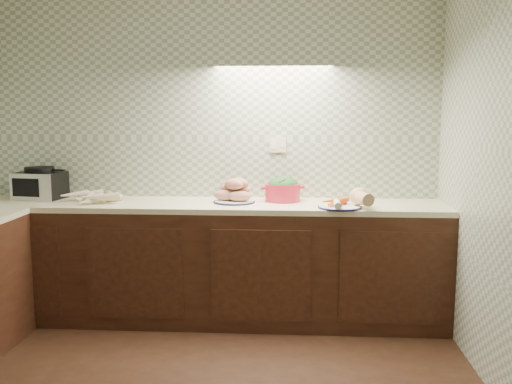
# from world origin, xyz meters

# --- Properties ---
(room) EXTENTS (3.60, 3.60, 2.60)m
(room) POSITION_xyz_m (0.00, 0.00, 1.63)
(room) COLOR black
(room) RESTS_ON ground
(counter) EXTENTS (3.60, 3.60, 0.90)m
(counter) POSITION_xyz_m (-0.68, 0.68, 0.45)
(counter) COLOR black
(counter) RESTS_ON ground
(toaster_oven) EXTENTS (0.38, 0.32, 0.25)m
(toaster_oven) POSITION_xyz_m (-1.30, 1.61, 1.02)
(toaster_oven) COLOR black
(toaster_oven) RESTS_ON counter
(parsnip_pile) EXTENTS (0.42, 0.42, 0.08)m
(parsnip_pile) POSITION_xyz_m (-0.93, 1.44, 0.93)
(parsnip_pile) COLOR beige
(parsnip_pile) RESTS_ON counter
(sweet_potato_plate) EXTENTS (0.32, 0.31, 0.19)m
(sweet_potato_plate) POSITION_xyz_m (0.24, 1.53, 0.97)
(sweet_potato_plate) COLOR #13143F
(sweet_potato_plate) RESTS_ON counter
(onion_bowl) EXTENTS (0.17, 0.17, 0.13)m
(onion_bowl) POSITION_xyz_m (0.23, 1.64, 0.95)
(onion_bowl) COLOR black
(onion_bowl) RESTS_ON counter
(dutch_oven) EXTENTS (0.33, 0.33, 0.19)m
(dutch_oven) POSITION_xyz_m (0.59, 1.61, 0.99)
(dutch_oven) COLOR red
(dutch_oven) RESTS_ON counter
(veg_plate) EXTENTS (0.38, 0.36, 0.14)m
(veg_plate) POSITION_xyz_m (1.07, 1.35, 0.95)
(veg_plate) COLOR #13143F
(veg_plate) RESTS_ON counter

